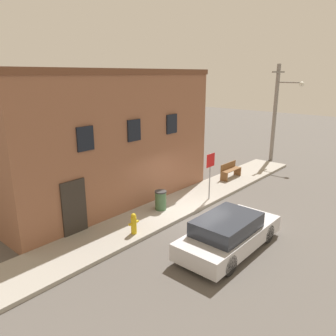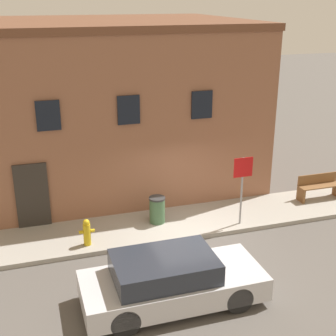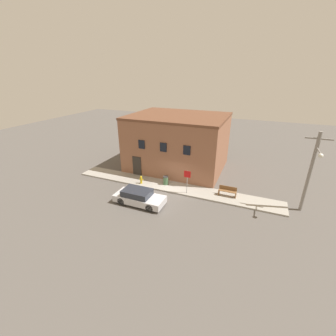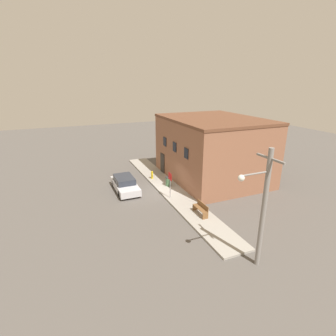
# 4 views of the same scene
# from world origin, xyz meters

# --- Properties ---
(ground_plane) EXTENTS (80.00, 80.00, 0.00)m
(ground_plane) POSITION_xyz_m (0.00, 0.00, 0.00)
(ground_plane) COLOR #56514C
(sidewalk) EXTENTS (20.42, 2.18, 0.14)m
(sidewalk) POSITION_xyz_m (0.00, 1.09, 0.07)
(sidewalk) COLOR #9E998E
(sidewalk) RESTS_ON ground
(brick_building) EXTENTS (10.42, 8.27, 6.10)m
(brick_building) POSITION_xyz_m (-1.34, 6.26, 3.05)
(brick_building) COLOR #8E5B42
(brick_building) RESTS_ON ground
(fire_hydrant) EXTENTS (0.45, 0.21, 0.81)m
(fire_hydrant) POSITION_xyz_m (-3.04, 0.47, 0.54)
(fire_hydrant) COLOR gold
(fire_hydrant) RESTS_ON sidewalk
(stop_sign) EXTENTS (0.62, 0.06, 2.21)m
(stop_sign) POSITION_xyz_m (1.76, 0.37, 1.67)
(stop_sign) COLOR gray
(stop_sign) RESTS_ON sidewalk
(bench) EXTENTS (1.56, 0.44, 0.87)m
(bench) POSITION_xyz_m (5.27, 1.33, 0.59)
(bench) COLOR brown
(bench) RESTS_ON sidewalk
(trash_bin) EXTENTS (0.52, 0.52, 0.85)m
(trash_bin) POSITION_xyz_m (-0.71, 1.25, 0.57)
(trash_bin) COLOR #426642
(trash_bin) RESTS_ON sidewalk
(utility_pole) EXTENTS (1.80, 1.89, 6.52)m
(utility_pole) POSITION_xyz_m (11.12, 1.38, 3.55)
(utility_pole) COLOR gray
(utility_pole) RESTS_ON ground
(parked_car) EXTENTS (4.33, 1.78, 1.27)m
(parked_car) POSITION_xyz_m (-1.51, -2.66, 0.62)
(parked_car) COLOR black
(parked_car) RESTS_ON ground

